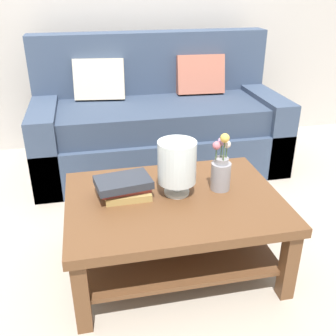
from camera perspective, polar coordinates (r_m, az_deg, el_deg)
ground_plane at (r=2.55m, az=1.30°, el=-8.83°), size 10.00×10.00×0.00m
couch at (r=3.29m, az=-1.54°, el=6.57°), size 1.98×0.90×1.06m
coffee_table at (r=2.09m, az=0.86°, el=-7.17°), size 1.10×0.81×0.43m
book_stack_main at (r=2.03m, az=-6.33°, el=-2.72°), size 0.30×0.22×0.10m
glass_hurricane_vase at (r=1.99m, az=1.31°, el=0.69°), size 0.20×0.20×0.29m
flower_pitcher at (r=2.07m, az=7.74°, el=-0.23°), size 0.11×0.11×0.33m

